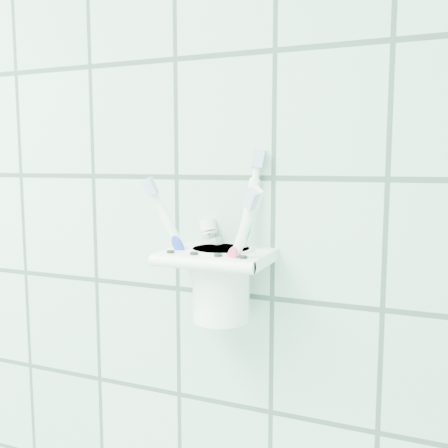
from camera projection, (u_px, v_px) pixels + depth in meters
name	position (u px, v px, depth m)	size (l,w,h in m)	color
holder_bracket	(217.00, 258.00, 0.65)	(0.14, 0.11, 0.04)	white
cup	(221.00, 281.00, 0.66)	(0.08, 0.08, 0.10)	white
toothbrush_pink	(210.00, 239.00, 0.66)	(0.08, 0.04, 0.19)	white
toothbrush_blue	(229.00, 230.00, 0.65)	(0.04, 0.05, 0.22)	white
toothbrush_orange	(216.00, 234.00, 0.66)	(0.09, 0.09, 0.20)	white
toothpaste_tube	(223.00, 258.00, 0.67)	(0.06, 0.04, 0.14)	silver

